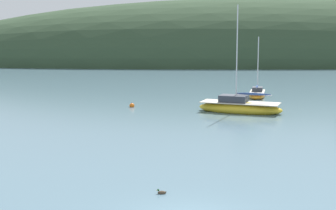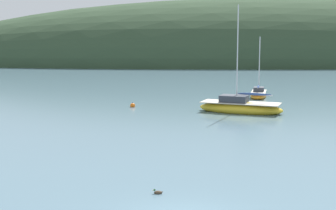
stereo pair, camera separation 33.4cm
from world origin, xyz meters
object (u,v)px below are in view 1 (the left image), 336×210
at_px(duck_lone_right, 162,192).
at_px(sailboat_red_portside, 257,94).
at_px(sailboat_cream_ketch, 239,107).
at_px(mooring_buoy_outer, 132,106).

bearing_deg(duck_lone_right, sailboat_red_portside, 71.39).
bearing_deg(sailboat_cream_ketch, duck_lone_right, -108.05).
relative_size(sailboat_red_portside, sailboat_cream_ketch, 0.69).
relative_size(mooring_buoy_outer, duck_lone_right, 1.27).
relative_size(sailboat_red_portside, mooring_buoy_outer, 11.42).
distance_m(sailboat_red_portside, duck_lone_right, 31.85).
bearing_deg(sailboat_red_portside, sailboat_cream_ketch, -109.83).
xyz_separation_m(sailboat_red_portside, sailboat_cream_ketch, (-3.40, -9.43, 0.11)).
bearing_deg(sailboat_cream_ketch, mooring_buoy_outer, 160.31).
xyz_separation_m(sailboat_cream_ketch, duck_lone_right, (-6.76, -20.75, -0.36)).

